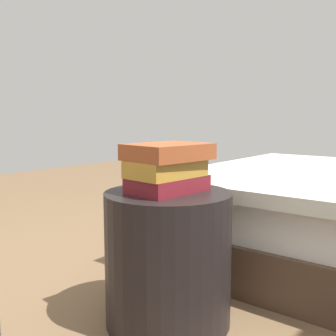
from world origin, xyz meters
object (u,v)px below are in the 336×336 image
Objects in this scene: side_table at (168,258)px; book_maroon at (169,184)px; book_ochre at (165,168)px; book_rust at (168,152)px.

book_maroon is at bearing -166.30° from side_table.
book_ochre is 0.94× the size of book_rust.
book_ochre reaches higher than side_table.
side_table is at bearing -131.48° from book_rust.
side_table is at bearing 165.51° from book_ochre.
side_table is 1.76× the size of book_maroon.
book_ochre is at bearing -20.01° from book_rust.
book_maroon is 1.05× the size of book_ochre.
book_rust is (-0.01, 0.01, 0.06)m from book_ochre.
side_table is 0.27m from book_maroon.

